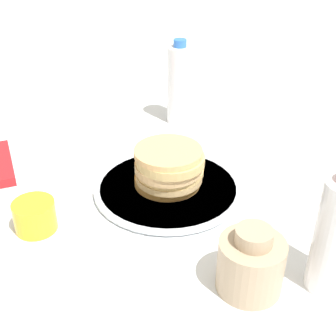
% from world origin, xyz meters
% --- Properties ---
extents(ground_plane, '(4.00, 4.00, 0.00)m').
position_xyz_m(ground_plane, '(0.00, 0.00, 0.00)').
color(ground_plane, white).
extents(plate, '(0.30, 0.30, 0.01)m').
position_xyz_m(plate, '(0.02, -0.02, 0.01)').
color(plate, silver).
rests_on(plate, ground_plane).
extents(pancake_stack, '(0.15, 0.14, 0.09)m').
position_xyz_m(pancake_stack, '(0.02, -0.02, 0.05)').
color(pancake_stack, '#B27D3B').
rests_on(pancake_stack, plate).
extents(juice_glass, '(0.08, 0.08, 0.06)m').
position_xyz_m(juice_glass, '(-0.10, -0.26, 0.03)').
color(juice_glass, yellow).
rests_on(juice_glass, ground_plane).
extents(cream_jug, '(0.10, 0.10, 0.11)m').
position_xyz_m(cream_jug, '(0.27, -0.16, 0.05)').
color(cream_jug, tan).
rests_on(cream_jug, ground_plane).
extents(water_bottle_mid, '(0.06, 0.06, 0.21)m').
position_xyz_m(water_bottle_mid, '(-0.14, 0.26, 0.10)').
color(water_bottle_mid, white).
rests_on(water_bottle_mid, ground_plane).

